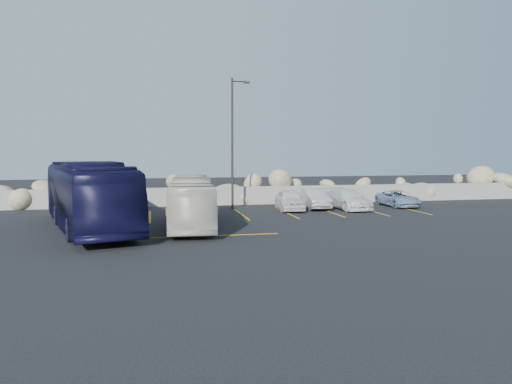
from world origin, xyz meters
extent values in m
plane|color=black|center=(0.00, 0.00, 0.00)|extent=(90.00, 90.00, 0.00)
cube|color=gray|center=(0.00, 12.00, 0.60)|extent=(60.00, 0.40, 1.20)
cube|color=#C48817|center=(-2.50, 7.00, 0.01)|extent=(0.12, 5.00, 0.01)
cube|color=#C48817|center=(2.60, 7.00, 0.01)|extent=(0.12, 5.00, 0.01)
cube|color=#C48817|center=(5.30, 7.00, 0.01)|extent=(0.12, 5.00, 0.01)
cube|color=#C48817|center=(7.90, 7.00, 0.01)|extent=(0.12, 5.00, 0.01)
cube|color=#C48817|center=(10.50, 7.00, 0.01)|extent=(0.12, 5.00, 0.01)
cube|color=#C48817|center=(13.10, 7.00, 0.01)|extent=(0.12, 5.00, 0.01)
cube|color=#C48817|center=(-1.00, 0.20, 0.01)|extent=(8.00, 0.12, 0.01)
cylinder|color=#2C2A27|center=(2.50, 9.50, 4.00)|extent=(0.14, 0.14, 8.00)
cylinder|color=#2C2A27|center=(2.95, 9.50, 7.80)|extent=(0.90, 0.08, 0.08)
cube|color=#2C2A27|center=(3.40, 9.50, 7.75)|extent=(0.35, 0.18, 0.12)
imported|color=beige|center=(-0.52, 3.06, 1.18)|extent=(2.59, 8.63, 2.37)
imported|color=black|center=(-5.22, 3.13, 1.57)|extent=(5.47, 11.55, 3.14)
imported|color=white|center=(5.82, 8.32, 0.63)|extent=(1.84, 3.83, 1.26)
imported|color=#B0AFB4|center=(7.61, 8.85, 0.61)|extent=(1.52, 3.75, 1.21)
imported|color=white|center=(9.51, 8.15, 0.61)|extent=(2.08, 4.36, 1.23)
imported|color=#8398BA|center=(13.24, 8.80, 0.51)|extent=(1.76, 3.70, 1.02)
camera|label=1|loc=(-2.35, -20.76, 3.66)|focal=35.00mm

